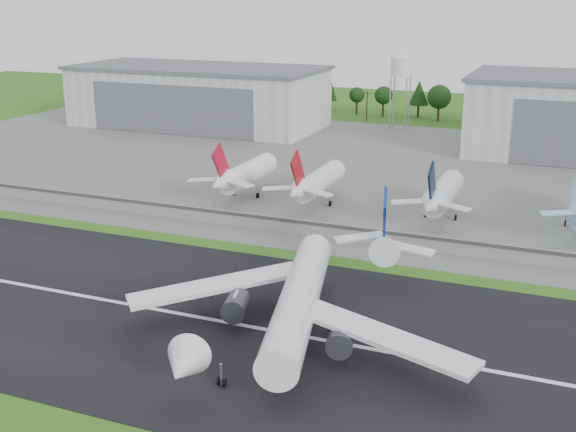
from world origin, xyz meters
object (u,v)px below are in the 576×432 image
at_px(parked_jet_red_a, 242,175).
at_px(parked_jet_red_b, 315,183).
at_px(main_airliner, 298,308).
at_px(parked_jet_navy, 441,195).

distance_m(parked_jet_red_a, parked_jet_red_b, 19.52).
relative_size(main_airliner, parked_jet_red_a, 1.87).
height_order(parked_jet_red_b, parked_jet_navy, parked_jet_navy).
distance_m(main_airliner, parked_jet_red_a, 78.67).
bearing_deg(parked_jet_red_a, parked_jet_red_b, -0.07).
bearing_deg(parked_jet_navy, parked_jet_red_a, 179.99).
xyz_separation_m(main_airliner, parked_jet_navy, (8.80, 66.98, 1.25)).
bearing_deg(main_airliner, parked_jet_red_a, -72.30).
relative_size(parked_jet_red_b, parked_jet_navy, 1.00).
bearing_deg(main_airliner, parked_jet_red_b, -85.95).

